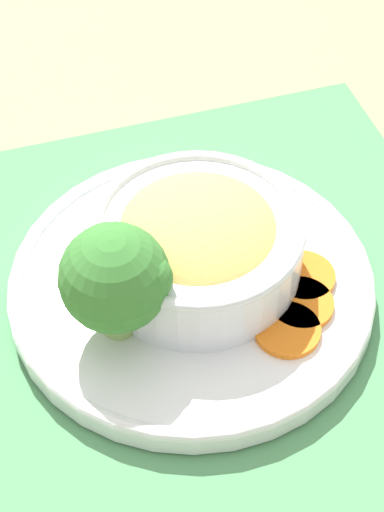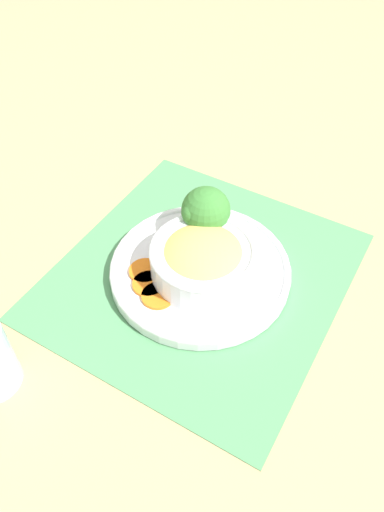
{
  "view_description": "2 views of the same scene",
  "coord_description": "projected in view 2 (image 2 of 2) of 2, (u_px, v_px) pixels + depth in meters",
  "views": [
    {
      "loc": [
        0.09,
        0.41,
        0.53
      ],
      "look_at": [
        -0.0,
        -0.01,
        0.04
      ],
      "focal_mm": 60.0,
      "sensor_mm": 36.0,
      "label": 1
    },
    {
      "loc": [
        -0.42,
        -0.29,
        0.61
      ],
      "look_at": [
        -0.01,
        0.01,
        0.05
      ],
      "focal_mm": 35.0,
      "sensor_mm": 36.0,
      "label": 2
    }
  ],
  "objects": [
    {
      "name": "broccoli_floret",
      "position": [
        206.0,
        211.0,
        0.78
      ],
      "size": [
        0.08,
        0.08,
        0.1
      ],
      "color": "#84AD5B",
      "rests_on": "plate"
    },
    {
      "name": "plate",
      "position": [
        200.0,
        269.0,
        0.78
      ],
      "size": [
        0.28,
        0.28,
        0.02
      ],
      "color": "silver",
      "rests_on": "placemat"
    },
    {
      "name": "carrot_slice_near",
      "position": [
        145.0,
        271.0,
        0.77
      ],
      "size": [
        0.05,
        0.05,
        0.01
      ],
      "color": "orange",
      "rests_on": "plate"
    },
    {
      "name": "carrot_slice_middle",
      "position": [
        149.0,
        284.0,
        0.75
      ],
      "size": [
        0.05,
        0.05,
        0.01
      ],
      "color": "orange",
      "rests_on": "plate"
    },
    {
      "name": "carrot_slice_far",
      "position": [
        158.0,
        296.0,
        0.74
      ],
      "size": [
        0.05,
        0.05,
        0.01
      ],
      "color": "orange",
      "rests_on": "plate"
    },
    {
      "name": "bowl",
      "position": [
        203.0,
        259.0,
        0.75
      ],
      "size": [
        0.16,
        0.16,
        0.06
      ],
      "color": "silver",
      "rests_on": "plate"
    },
    {
      "name": "ground_plane",
      "position": [
        200.0,
        276.0,
        0.79
      ],
      "size": [
        4.0,
        4.0,
        0.0
      ],
      "primitive_type": "plane",
      "color": "tan"
    },
    {
      "name": "placemat",
      "position": [
        200.0,
        275.0,
        0.79
      ],
      "size": [
        0.49,
        0.47,
        0.0
      ],
      "color": "#4C8C59",
      "rests_on": "ground_plane"
    }
  ]
}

